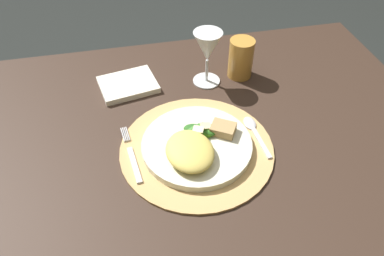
{
  "coord_description": "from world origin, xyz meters",
  "views": [
    {
      "loc": [
        -0.08,
        -0.57,
        1.33
      ],
      "look_at": [
        0.04,
        0.02,
        0.74
      ],
      "focal_mm": 34.32,
      "sensor_mm": 36.0,
      "label": 1
    }
  ],
  "objects_px": {
    "wine_glass": "(208,49)",
    "fork": "(132,156)",
    "napkin": "(128,85)",
    "amber_tumbler": "(241,58)",
    "dinner_plate": "(197,145)",
    "spoon": "(253,129)",
    "dining_table": "(177,184)"
  },
  "relations": [
    {
      "from": "wine_glass",
      "to": "fork",
      "type": "bearing_deg",
      "value": -133.44
    },
    {
      "from": "napkin",
      "to": "wine_glass",
      "type": "bearing_deg",
      "value": -5.44
    },
    {
      "from": "fork",
      "to": "amber_tumbler",
      "type": "height_order",
      "value": "amber_tumbler"
    },
    {
      "from": "dinner_plate",
      "to": "fork",
      "type": "height_order",
      "value": "dinner_plate"
    },
    {
      "from": "fork",
      "to": "spoon",
      "type": "relative_size",
      "value": 1.23
    },
    {
      "from": "spoon",
      "to": "napkin",
      "type": "bearing_deg",
      "value": 139.3
    },
    {
      "from": "spoon",
      "to": "amber_tumbler",
      "type": "xyz_separation_m",
      "value": [
        0.04,
        0.22,
        0.05
      ]
    },
    {
      "from": "dinner_plate",
      "to": "napkin",
      "type": "xyz_separation_m",
      "value": [
        -0.13,
        0.26,
        -0.01
      ]
    },
    {
      "from": "dinner_plate",
      "to": "fork",
      "type": "relative_size",
      "value": 1.44
    },
    {
      "from": "fork",
      "to": "spoon",
      "type": "bearing_deg",
      "value": 4.95
    },
    {
      "from": "wine_glass",
      "to": "amber_tumbler",
      "type": "height_order",
      "value": "wine_glass"
    },
    {
      "from": "dining_table",
      "to": "spoon",
      "type": "distance_m",
      "value": 0.25
    },
    {
      "from": "dining_table",
      "to": "napkin",
      "type": "relative_size",
      "value": 8.88
    },
    {
      "from": "dining_table",
      "to": "amber_tumbler",
      "type": "height_order",
      "value": "amber_tumbler"
    },
    {
      "from": "fork",
      "to": "amber_tumbler",
      "type": "xyz_separation_m",
      "value": [
        0.32,
        0.25,
        0.05
      ]
    },
    {
      "from": "dinner_plate",
      "to": "amber_tumbler",
      "type": "distance_m",
      "value": 0.31
    },
    {
      "from": "dining_table",
      "to": "dinner_plate",
      "type": "relative_size",
      "value": 5.28
    },
    {
      "from": "fork",
      "to": "spoon",
      "type": "height_order",
      "value": "spoon"
    },
    {
      "from": "dining_table",
      "to": "wine_glass",
      "type": "relative_size",
      "value": 8.67
    },
    {
      "from": "dinner_plate",
      "to": "wine_glass",
      "type": "xyz_separation_m",
      "value": [
        0.08,
        0.24,
        0.09
      ]
    },
    {
      "from": "fork",
      "to": "spoon",
      "type": "distance_m",
      "value": 0.29
    },
    {
      "from": "wine_glass",
      "to": "amber_tumbler",
      "type": "bearing_deg",
      "value": 5.91
    },
    {
      "from": "fork",
      "to": "napkin",
      "type": "xyz_separation_m",
      "value": [
        0.01,
        0.26,
        -0.0
      ]
    },
    {
      "from": "fork",
      "to": "amber_tumbler",
      "type": "relative_size",
      "value": 1.56
    },
    {
      "from": "dining_table",
      "to": "fork",
      "type": "bearing_deg",
      "value": -165.99
    },
    {
      "from": "dinner_plate",
      "to": "spoon",
      "type": "relative_size",
      "value": 1.77
    },
    {
      "from": "fork",
      "to": "napkin",
      "type": "height_order",
      "value": "napkin"
    },
    {
      "from": "spoon",
      "to": "wine_glass",
      "type": "xyz_separation_m",
      "value": [
        -0.06,
        0.21,
        0.1
      ]
    },
    {
      "from": "spoon",
      "to": "wine_glass",
      "type": "height_order",
      "value": "wine_glass"
    },
    {
      "from": "dinner_plate",
      "to": "spoon",
      "type": "bearing_deg",
      "value": 10.87
    },
    {
      "from": "amber_tumbler",
      "to": "fork",
      "type": "bearing_deg",
      "value": -142.39
    },
    {
      "from": "dining_table",
      "to": "dinner_plate",
      "type": "bearing_deg",
      "value": -31.87
    }
  ]
}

